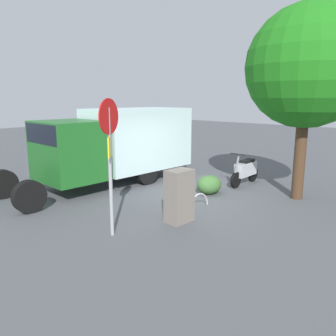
% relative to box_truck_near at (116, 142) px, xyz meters
% --- Properties ---
extents(ground_plane, '(60.00, 60.00, 0.00)m').
position_rel_box_truck_near_xyz_m(ground_plane, '(-0.45, 3.19, -1.52)').
color(ground_plane, '#4E5155').
extents(box_truck_near, '(7.02, 2.28, 2.68)m').
position_rel_box_truck_near_xyz_m(box_truck_near, '(0.00, 0.00, 0.00)').
color(box_truck_near, black).
rests_on(box_truck_near, ground).
extents(motorcycle, '(1.81, 0.55, 1.20)m').
position_rel_box_truck_near_xyz_m(motorcycle, '(-3.02, 3.55, -1.00)').
color(motorcycle, black).
rests_on(motorcycle, ground).
extents(stop_sign, '(0.71, 0.33, 3.05)m').
position_rel_box_truck_near_xyz_m(stop_sign, '(3.06, 3.74, 0.51)').
color(stop_sign, '#9E9EA3').
rests_on(stop_sign, ground).
extents(street_tree, '(3.51, 3.51, 5.69)m').
position_rel_box_truck_near_xyz_m(street_tree, '(-2.60, 5.61, 2.39)').
color(street_tree, '#47301E').
rests_on(street_tree, ground).
extents(utility_cabinet, '(0.67, 0.47, 1.33)m').
position_rel_box_truck_near_xyz_m(utility_cabinet, '(1.39, 4.27, -0.86)').
color(utility_cabinet, slate).
rests_on(utility_cabinet, ground).
extents(bike_rack_hoop, '(0.85, 0.06, 0.85)m').
position_rel_box_truck_near_xyz_m(bike_rack_hoop, '(0.20, 3.96, -1.52)').
color(bike_rack_hoop, '#B7B7BC').
rests_on(bike_rack_hoop, ground).
extents(shrub_near_sign, '(0.88, 0.72, 0.60)m').
position_rel_box_truck_near_xyz_m(shrub_near_sign, '(-1.15, 3.33, -1.22)').
color(shrub_near_sign, '#3D6A32').
rests_on(shrub_near_sign, ground).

